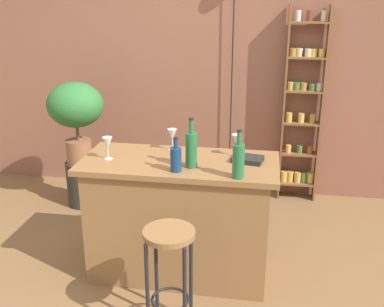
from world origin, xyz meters
name	(u,v)px	position (x,y,z in m)	size (l,w,h in m)	color
ground	(173,294)	(0.00, 0.00, 0.00)	(12.00, 12.00, 0.00)	brown
back_wall	(210,57)	(0.00, 1.95, 1.40)	(6.40, 0.10, 2.80)	#8C5642
kitchen_counter	(180,217)	(0.00, 0.30, 0.45)	(1.40, 0.63, 0.90)	olive
bar_stool	(169,259)	(0.06, -0.36, 0.52)	(0.31, 0.31, 0.71)	black
spice_shelf	(302,110)	(0.94, 1.80, 0.93)	(0.38, 0.15, 1.92)	brown
plant_stool	(82,183)	(-1.18, 1.29, 0.23)	(0.29, 0.29, 0.45)	#2D2823
potted_plant	(76,110)	(-1.18, 1.29, 0.97)	(0.53, 0.48, 0.79)	#935B3D
bottle_sauce_amber	(176,159)	(0.02, 0.10, 0.99)	(0.08, 0.08, 0.24)	navy
bottle_vinegar	(238,160)	(0.43, 0.06, 1.02)	(0.08, 0.08, 0.32)	#236638
bottle_spirits_clear	(191,149)	(0.10, 0.19, 1.03)	(0.08, 0.08, 0.35)	#236638
wine_glass_left	(107,144)	(-0.51, 0.25, 1.02)	(0.07, 0.07, 0.16)	silver
wine_glass_center	(172,135)	(-0.09, 0.52, 1.02)	(0.07, 0.07, 0.16)	silver
wine_glass_right	(236,141)	(0.39, 0.46, 1.02)	(0.07, 0.07, 0.16)	silver
cookbook	(248,159)	(0.48, 0.36, 0.92)	(0.21, 0.15, 0.04)	black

